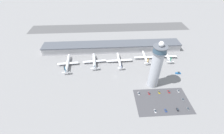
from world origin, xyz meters
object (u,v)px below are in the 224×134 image
airplane_gate_echo (167,56)px  service_truck_fuel (65,68)px  control_tower (156,66)px  car_yellow_taxi (178,110)px  service_truck_baggage (178,73)px  car_grey_coupe (159,92)px  car_red_hatchback (188,109)px  car_silver_sedan (139,94)px  airplane_gate_alpha (68,63)px  airplane_gate_charlie (119,60)px  service_truck_catering (157,71)px  car_green_van (183,100)px  airplane_gate_bravo (94,61)px  car_black_suv (178,91)px  car_maroon_suv (166,111)px  airplane_gate_delta (145,57)px  car_navy_sedan (169,92)px  car_white_wagon (155,111)px  car_blue_compact (149,93)px

airplane_gate_echo → service_truck_fuel: bearing=-174.1°
control_tower → car_yellow_taxi: (18.12, -41.07, -30.84)m
service_truck_baggage → car_grey_coupe: 51.23m
car_red_hatchback → car_silver_sedan: bearing=153.1°
airplane_gate_alpha → car_grey_coupe: (124.15, -63.06, -3.77)m
control_tower → airplane_gate_charlie: (-38.98, 51.84, -27.34)m
service_truck_fuel → car_red_hatchback: (152.99, -82.81, -0.33)m
service_truck_catering → airplane_gate_alpha: bearing=170.7°
car_green_van → airplane_gate_bravo: bearing=143.7°
airplane_gate_charlie → car_red_hatchback: bearing=-53.2°
airplane_gate_echo → service_truck_catering: bearing=-128.4°
car_black_suv → car_maroon_suv: (-25.79, -27.53, -0.03)m
airplane_gate_delta → service_truck_catering: bearing=-70.0°
car_black_suv → car_navy_sedan: bearing=-179.2°
airplane_gate_alpha → airplane_gate_delta: 123.26m
control_tower → car_grey_coupe: bearing=-69.7°
airplane_gate_charlie → car_yellow_taxi: (57.11, -92.91, -3.50)m
car_green_van → service_truck_catering: bearing=105.2°
airplane_gate_charlie → car_white_wagon: (31.27, -93.49, -3.50)m
car_black_suv → car_maroon_suv: size_ratio=1.03×
airplane_gate_echo → car_silver_sedan: airplane_gate_echo is taller
airplane_gate_bravo → car_navy_sedan: (95.93, -66.09, -3.66)m
car_yellow_taxi → car_silver_sedan: bearing=146.2°
airplane_gate_alpha → car_white_wagon: size_ratio=9.92×
service_truck_fuel → service_truck_baggage: (166.41, -22.39, 0.21)m
car_navy_sedan → service_truck_baggage: bearing=52.4°
airplane_gate_echo → car_white_wagon: size_ratio=7.30×
car_silver_sedan → car_white_wagon: size_ratio=1.06×
service_truck_baggage → control_tower: bearing=-155.9°
car_grey_coupe → car_silver_sedan: size_ratio=0.89×
service_truck_baggage → car_blue_compact: (-51.55, -34.70, -0.52)m
control_tower → airplane_gate_alpha: 131.24m
control_tower → airplane_gate_delta: size_ratio=1.86×
car_silver_sedan → car_blue_compact: 12.91m
car_maroon_suv → car_yellow_taxi: bearing=1.8°
car_silver_sedan → car_navy_sedan: 38.55m
airplane_gate_alpha → service_truck_baggage: (162.53, -29.13, -3.23)m
airplane_gate_charlie → control_tower: bearing=-53.1°
airplane_gate_alpha → car_silver_sedan: 117.01m
airplane_gate_echo → car_silver_sedan: size_ratio=6.86×
service_truck_catering → service_truck_fuel: (-138.24, 15.34, 0.04)m
airplane_gate_delta → car_blue_compact: airplane_gate_delta is taller
service_truck_baggage → car_yellow_taxi: service_truck_baggage is taller
service_truck_catering → car_blue_compact: size_ratio=1.90×
airplane_gate_echo → car_yellow_taxi: bearing=-102.9°
control_tower → service_truck_baggage: size_ratio=8.66×
service_truck_baggage → car_white_wagon: 79.92m
airplane_gate_delta → service_truck_baggage: 55.37m
service_truck_fuel → car_white_wagon: 142.17m
service_truck_baggage → car_silver_sedan: service_truck_baggage is taller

